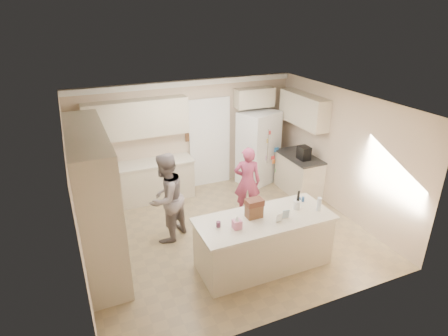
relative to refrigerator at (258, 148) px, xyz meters
name	(u,v)px	position (x,y,z in m)	size (l,w,h in m)	color
floor	(226,234)	(-1.69, -1.90, -0.91)	(5.20, 4.60, 0.02)	#947E57
ceiling	(227,103)	(-1.69, -1.90, 1.71)	(5.20, 4.60, 0.02)	white
wall_back	(187,136)	(-1.69, 0.41, 0.40)	(5.20, 0.02, 2.60)	beige
wall_front	(298,241)	(-1.69, -4.21, 0.40)	(5.20, 0.02, 2.60)	beige
wall_left	(74,201)	(-4.30, -1.90, 0.40)	(0.02, 4.60, 2.60)	beige
wall_right	(342,153)	(0.92, -1.90, 0.40)	(0.02, 4.60, 2.60)	beige
crown_back	(185,84)	(-1.69, 0.36, 1.63)	(5.20, 0.08, 0.12)	white
pantry_bank	(95,198)	(-3.99, -1.70, 0.28)	(0.60, 2.60, 2.35)	beige
back_base_cab	(144,183)	(-2.84, 0.10, -0.46)	(2.20, 0.60, 0.88)	beige
back_countertop	(142,164)	(-2.84, 0.09, 0.00)	(2.24, 0.63, 0.04)	silver
back_upper_cab	(137,119)	(-2.84, 0.22, 1.00)	(2.20, 0.35, 0.80)	beige
doorway_opening	(209,143)	(-1.14, 0.38, 0.15)	(0.90, 0.06, 2.10)	black
doorway_casing	(210,144)	(-1.14, 0.34, 0.15)	(1.02, 0.03, 2.22)	white
wall_frame_upper	(188,126)	(-1.67, 0.37, 0.65)	(0.15, 0.02, 0.20)	brown
wall_frame_lower	(188,137)	(-1.67, 0.37, 0.38)	(0.15, 0.02, 0.20)	brown
refrigerator	(258,148)	(0.00, 0.00, 0.00)	(0.90, 0.70, 1.80)	white
fridge_seam	(265,152)	(0.00, -0.35, 0.00)	(0.01, 0.02, 1.78)	gray
fridge_dispenser	(258,144)	(-0.22, -0.37, 0.25)	(0.22, 0.03, 0.35)	black
fridge_handle_l	(264,147)	(-0.05, -0.37, 0.15)	(0.02, 0.02, 0.85)	silver
fridge_handle_r	(268,146)	(0.05, -0.37, 0.15)	(0.02, 0.02, 0.85)	silver
over_fridge_cab	(254,98)	(-0.04, 0.22, 1.20)	(0.95, 0.35, 0.45)	beige
right_base_cab	(298,175)	(0.61, -0.90, -0.46)	(0.60, 1.20, 0.88)	beige
right_countertop	(300,157)	(0.60, -0.90, 0.00)	(0.63, 1.24, 0.04)	#2D2B28
right_upper_cab	(303,110)	(0.74, -0.70, 1.05)	(0.35, 1.50, 0.70)	beige
coffee_maker	(304,153)	(0.56, -1.10, 0.17)	(0.22, 0.28, 0.30)	black
island_base	(263,243)	(-1.49, -3.00, -0.46)	(2.20, 0.90, 0.88)	beige
island_top	(265,219)	(-1.49, -3.00, 0.00)	(2.28, 0.96, 0.05)	silver
utensil_crock	(297,205)	(-0.84, -2.95, 0.10)	(0.13, 0.13, 0.15)	white
tissue_box	(237,224)	(-2.04, -3.10, 0.10)	(0.13, 0.13, 0.14)	#D37196
tissue_plume	(237,218)	(-2.04, -3.10, 0.20)	(0.08, 0.08, 0.08)	white
dollhouse_body	(254,211)	(-1.64, -2.90, 0.14)	(0.26, 0.18, 0.22)	brown
dollhouse_roof	(254,202)	(-1.64, -2.90, 0.30)	(0.28, 0.20, 0.10)	#592D1E
jam_jar	(218,224)	(-2.29, -2.95, 0.07)	(0.07, 0.07, 0.09)	#59263F
greeting_card_a	(279,217)	(-1.34, -3.20, 0.11)	(0.12, 0.01, 0.16)	white
greeting_card_b	(286,214)	(-1.19, -3.15, 0.11)	(0.12, 0.01, 0.16)	silver
water_bottle	(319,204)	(-0.54, -3.15, 0.14)	(0.07, 0.07, 0.24)	silver
shaker_salt	(300,200)	(-0.67, -2.78, 0.07)	(0.05, 0.05, 0.09)	#315A96
shaker_pepper	(303,199)	(-0.60, -2.78, 0.07)	(0.05, 0.05, 0.09)	#315A96
teen_boy	(166,198)	(-2.76, -1.58, -0.04)	(0.84, 0.65, 1.73)	gray
teen_girl	(247,182)	(-0.98, -1.35, -0.14)	(0.55, 0.36, 1.51)	#AE3E51
fridge_magnets	(265,153)	(0.00, -0.36, 0.00)	(0.76, 0.02, 1.44)	tan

